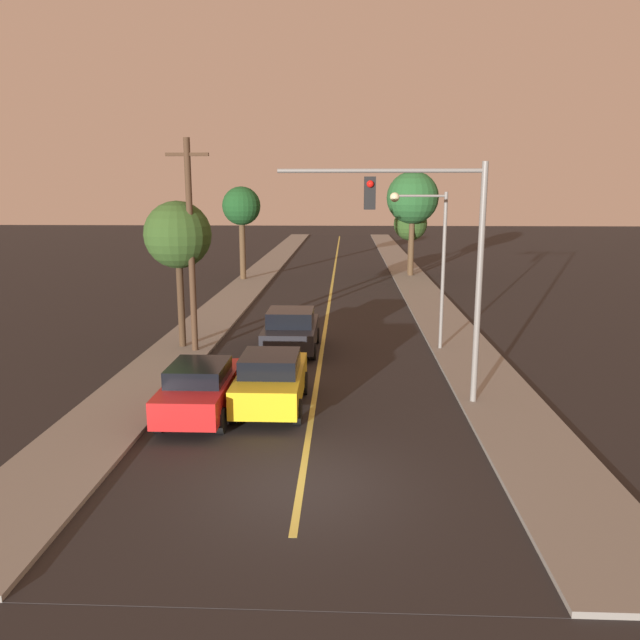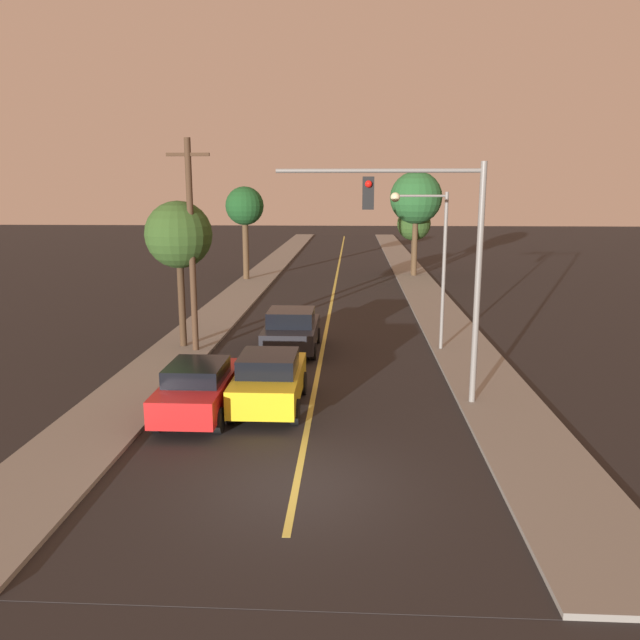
{
  "view_description": "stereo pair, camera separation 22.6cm",
  "coord_description": "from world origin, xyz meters",
  "px_view_note": "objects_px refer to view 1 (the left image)",
  "views": [
    {
      "loc": [
        0.94,
        -12.29,
        6.24
      ],
      "look_at": [
        0.0,
        9.88,
        1.6
      ],
      "focal_mm": 35.0,
      "sensor_mm": 36.0,
      "label": 1
    },
    {
      "loc": [
        1.16,
        -12.28,
        6.24
      ],
      "look_at": [
        0.0,
        9.88,
        1.6
      ],
      "focal_mm": 35.0,
      "sensor_mm": 36.0,
      "label": 2
    }
  ],
  "objects_px": {
    "tree_left_near": "(178,236)",
    "tree_right_near": "(413,198)",
    "traffic_signal_mast": "(435,241)",
    "utility_pole_left": "(191,243)",
    "car_near_lane_front": "(271,380)",
    "car_near_lane_second": "(291,330)",
    "tree_left_far": "(241,207)",
    "tree_right_far": "(410,224)",
    "car_outer_lane_front": "(201,388)",
    "streetlamp_right": "(429,246)"
  },
  "relations": [
    {
      "from": "car_near_lane_front",
      "to": "streetlamp_right",
      "type": "xyz_separation_m",
      "value": [
        5.31,
        6.87,
        3.27
      ]
    },
    {
      "from": "traffic_signal_mast",
      "to": "tree_left_near",
      "type": "bearing_deg",
      "value": 145.4
    },
    {
      "from": "traffic_signal_mast",
      "to": "utility_pole_left",
      "type": "bearing_deg",
      "value": 146.19
    },
    {
      "from": "tree_left_near",
      "to": "tree_right_near",
      "type": "bearing_deg",
      "value": 62.6
    },
    {
      "from": "car_near_lane_front",
      "to": "tree_left_near",
      "type": "relative_size",
      "value": 0.72
    },
    {
      "from": "car_near_lane_front",
      "to": "car_outer_lane_front",
      "type": "bearing_deg",
      "value": -160.54
    },
    {
      "from": "utility_pole_left",
      "to": "tree_left_far",
      "type": "relative_size",
      "value": 1.26
    },
    {
      "from": "tree_left_near",
      "to": "tree_left_far",
      "type": "relative_size",
      "value": 0.9
    },
    {
      "from": "car_near_lane_second",
      "to": "tree_left_far",
      "type": "relative_size",
      "value": 0.66
    },
    {
      "from": "car_near_lane_front",
      "to": "utility_pole_left",
      "type": "bearing_deg",
      "value": 121.19
    },
    {
      "from": "car_near_lane_front",
      "to": "tree_left_near",
      "type": "xyz_separation_m",
      "value": [
        -4.36,
        6.75,
        3.66
      ]
    },
    {
      "from": "streetlamp_right",
      "to": "car_near_lane_second",
      "type": "bearing_deg",
      "value": -177.14
    },
    {
      "from": "traffic_signal_mast",
      "to": "tree_right_far",
      "type": "xyz_separation_m",
      "value": [
        2.25,
        29.04,
        -1.06
      ]
    },
    {
      "from": "car_outer_lane_front",
      "to": "tree_left_near",
      "type": "distance_m",
      "value": 8.65
    },
    {
      "from": "streetlamp_right",
      "to": "tree_left_far",
      "type": "bearing_deg",
      "value": 118.53
    },
    {
      "from": "car_near_lane_front",
      "to": "tree_right_far",
      "type": "height_order",
      "value": "tree_right_far"
    },
    {
      "from": "car_near_lane_second",
      "to": "tree_left_far",
      "type": "distance_m",
      "value": 20.46
    },
    {
      "from": "tree_left_near",
      "to": "tree_left_far",
      "type": "xyz_separation_m",
      "value": [
        -0.71,
        19.22,
        0.55
      ]
    },
    {
      "from": "traffic_signal_mast",
      "to": "tree_right_near",
      "type": "relative_size",
      "value": 0.93
    },
    {
      "from": "car_near_lane_front",
      "to": "traffic_signal_mast",
      "type": "bearing_deg",
      "value": 6.74
    },
    {
      "from": "traffic_signal_mast",
      "to": "streetlamp_right",
      "type": "bearing_deg",
      "value": 83.9
    },
    {
      "from": "car_outer_lane_front",
      "to": "traffic_signal_mast",
      "type": "bearing_deg",
      "value": 10.57
    },
    {
      "from": "tree_right_far",
      "to": "utility_pole_left",
      "type": "bearing_deg",
      "value": -114.31
    },
    {
      "from": "car_near_lane_second",
      "to": "tree_right_near",
      "type": "relative_size",
      "value": 0.57
    },
    {
      "from": "tree_left_near",
      "to": "car_near_lane_front",
      "type": "bearing_deg",
      "value": -57.12
    },
    {
      "from": "streetlamp_right",
      "to": "tree_right_near",
      "type": "xyz_separation_m",
      "value": [
        1.55,
        21.54,
        1.54
      ]
    },
    {
      "from": "car_near_lane_second",
      "to": "traffic_signal_mast",
      "type": "bearing_deg",
      "value": -52.59
    },
    {
      "from": "streetlamp_right",
      "to": "utility_pole_left",
      "type": "distance_m",
      "value": 9.05
    },
    {
      "from": "traffic_signal_mast",
      "to": "utility_pole_left",
      "type": "xyz_separation_m",
      "value": [
        -8.35,
        5.59,
        -0.54
      ]
    },
    {
      "from": "tree_right_far",
      "to": "tree_left_near",
      "type": "bearing_deg",
      "value": -116.21
    },
    {
      "from": "car_outer_lane_front",
      "to": "streetlamp_right",
      "type": "xyz_separation_m",
      "value": [
        7.21,
        7.54,
        3.32
      ]
    },
    {
      "from": "tree_left_far",
      "to": "tree_right_near",
      "type": "distance_m",
      "value": 12.2
    },
    {
      "from": "traffic_signal_mast",
      "to": "tree_left_far",
      "type": "relative_size",
      "value": 1.08
    },
    {
      "from": "utility_pole_left",
      "to": "car_near_lane_front",
      "type": "bearing_deg",
      "value": -58.81
    },
    {
      "from": "traffic_signal_mast",
      "to": "utility_pole_left",
      "type": "relative_size",
      "value": 0.86
    },
    {
      "from": "car_outer_lane_front",
      "to": "utility_pole_left",
      "type": "xyz_separation_m",
      "value": [
        -1.81,
        6.81,
        3.48
      ]
    },
    {
      "from": "streetlamp_right",
      "to": "tree_right_near",
      "type": "distance_m",
      "value": 21.65
    },
    {
      "from": "car_near_lane_second",
      "to": "tree_left_near",
      "type": "relative_size",
      "value": 0.74
    },
    {
      "from": "tree_left_far",
      "to": "tree_right_far",
      "type": "bearing_deg",
      "value": 16.86
    },
    {
      "from": "car_outer_lane_front",
      "to": "utility_pole_left",
      "type": "height_order",
      "value": "utility_pole_left"
    },
    {
      "from": "car_near_lane_front",
      "to": "utility_pole_left",
      "type": "distance_m",
      "value": 7.95
    },
    {
      "from": "car_near_lane_front",
      "to": "tree_right_near",
      "type": "bearing_deg",
      "value": 76.43
    },
    {
      "from": "utility_pole_left",
      "to": "tree_right_near",
      "type": "relative_size",
      "value": 1.07
    },
    {
      "from": "tree_left_near",
      "to": "tree_right_far",
      "type": "distance_m",
      "value": 25.46
    },
    {
      "from": "car_near_lane_second",
      "to": "utility_pole_left",
      "type": "xyz_separation_m",
      "value": [
        -3.72,
        -0.47,
        3.44
      ]
    },
    {
      "from": "tree_left_far",
      "to": "car_near_lane_second",
      "type": "bearing_deg",
      "value": -75.31
    },
    {
      "from": "streetlamp_right",
      "to": "tree_right_near",
      "type": "height_order",
      "value": "tree_right_near"
    },
    {
      "from": "tree_left_near",
      "to": "utility_pole_left",
      "type": "bearing_deg",
      "value": -43.46
    },
    {
      "from": "streetlamp_right",
      "to": "tree_right_far",
      "type": "height_order",
      "value": "streetlamp_right"
    },
    {
      "from": "car_near_lane_front",
      "to": "tree_right_far",
      "type": "distance_m",
      "value": 30.52
    }
  ]
}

